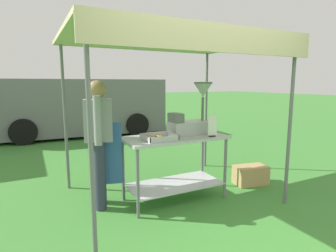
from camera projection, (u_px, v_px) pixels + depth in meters
ground_plane at (96, 136)px, 8.16m from camera, size 70.00×70.00×0.00m
stall_canopy at (172, 44)px, 3.51m from camera, size 2.69×2.05×2.16m
donut_cart at (175, 155)px, 3.65m from camera, size 1.37×0.65×0.88m
donut_tray at (159, 138)px, 3.39m from camera, size 0.39×0.33×0.07m
donut_fryer at (192, 116)px, 3.76m from camera, size 0.63×0.28×0.72m
menu_sign at (212, 127)px, 3.58m from camera, size 0.13×0.05×0.29m
vendor at (99, 138)px, 3.40m from camera, size 0.47×0.54×1.61m
supply_crate at (250, 175)px, 4.29m from camera, size 0.55×0.38×0.29m
van_grey at (79, 106)px, 8.39m from camera, size 5.02×2.28×1.69m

